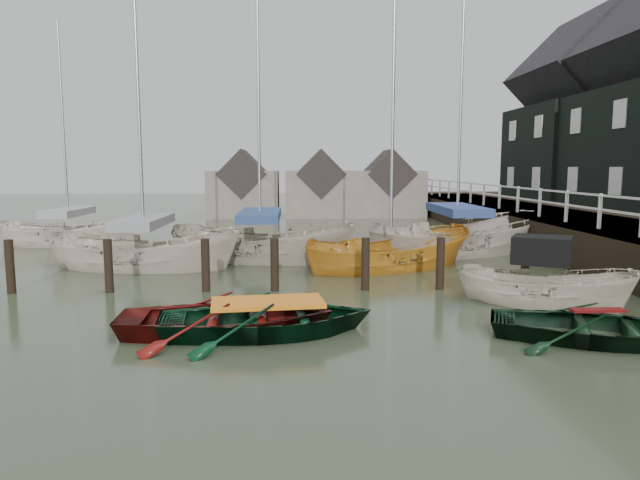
{
  "coord_description": "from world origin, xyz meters",
  "views": [
    {
      "loc": [
        -0.65,
        -11.79,
        3.24
      ],
      "look_at": [
        -0.02,
        2.59,
        1.4
      ],
      "focal_mm": 32.0,
      "sensor_mm": 36.0,
      "label": 1
    }
  ],
  "objects_px": {
    "rowboat_dkgreen": "(595,341)",
    "sailboat_b": "(261,258)",
    "rowboat_green": "(268,333)",
    "sailboat_c": "(390,267)",
    "rowboat_red": "(228,333)",
    "sailboat_d": "(456,252)",
    "sailboat_e": "(70,243)",
    "sailboat_a": "(145,266)",
    "motorboat": "(543,301)"
  },
  "relations": [
    {
      "from": "rowboat_dkgreen",
      "to": "sailboat_b",
      "type": "bearing_deg",
      "value": 55.09
    },
    {
      "from": "rowboat_green",
      "to": "sailboat_c",
      "type": "relative_size",
      "value": 0.41
    },
    {
      "from": "rowboat_red",
      "to": "rowboat_green",
      "type": "bearing_deg",
      "value": -97.78
    },
    {
      "from": "rowboat_dkgreen",
      "to": "sailboat_c",
      "type": "height_order",
      "value": "sailboat_c"
    },
    {
      "from": "sailboat_d",
      "to": "rowboat_dkgreen",
      "type": "bearing_deg",
      "value": 160.22
    },
    {
      "from": "rowboat_dkgreen",
      "to": "sailboat_c",
      "type": "distance_m",
      "value": 8.38
    },
    {
      "from": "rowboat_green",
      "to": "sailboat_e",
      "type": "bearing_deg",
      "value": 27.23
    },
    {
      "from": "sailboat_a",
      "to": "sailboat_c",
      "type": "height_order",
      "value": "sailboat_a"
    },
    {
      "from": "motorboat",
      "to": "sailboat_e",
      "type": "distance_m",
      "value": 19.01
    },
    {
      "from": "rowboat_red",
      "to": "sailboat_b",
      "type": "xyz_separation_m",
      "value": [
        0.12,
        8.91,
        0.06
      ]
    },
    {
      "from": "sailboat_b",
      "to": "sailboat_d",
      "type": "relative_size",
      "value": 0.93
    },
    {
      "from": "rowboat_dkgreen",
      "to": "sailboat_e",
      "type": "xyz_separation_m",
      "value": [
        -15.13,
        14.02,
        0.06
      ]
    },
    {
      "from": "rowboat_dkgreen",
      "to": "sailboat_e",
      "type": "height_order",
      "value": "sailboat_e"
    },
    {
      "from": "sailboat_e",
      "to": "rowboat_dkgreen",
      "type": "bearing_deg",
      "value": -130.07
    },
    {
      "from": "sailboat_c",
      "to": "sailboat_d",
      "type": "relative_size",
      "value": 0.89
    },
    {
      "from": "rowboat_dkgreen",
      "to": "rowboat_red",
      "type": "bearing_deg",
      "value": 103.17
    },
    {
      "from": "rowboat_red",
      "to": "sailboat_a",
      "type": "relative_size",
      "value": 0.4
    },
    {
      "from": "motorboat",
      "to": "sailboat_a",
      "type": "relative_size",
      "value": 0.4
    },
    {
      "from": "rowboat_dkgreen",
      "to": "sailboat_c",
      "type": "xyz_separation_m",
      "value": [
        -2.55,
        7.98,
        0.01
      ]
    },
    {
      "from": "rowboat_dkgreen",
      "to": "sailboat_c",
      "type": "relative_size",
      "value": 0.37
    },
    {
      "from": "motorboat",
      "to": "sailboat_a",
      "type": "distance_m",
      "value": 12.08
    },
    {
      "from": "sailboat_b",
      "to": "sailboat_c",
      "type": "xyz_separation_m",
      "value": [
        4.32,
        -1.75,
        -0.05
      ]
    },
    {
      "from": "sailboat_a",
      "to": "sailboat_c",
      "type": "relative_size",
      "value": 1.02
    },
    {
      "from": "motorboat",
      "to": "rowboat_dkgreen",
      "type": "bearing_deg",
      "value": -155.76
    },
    {
      "from": "sailboat_b",
      "to": "sailboat_e",
      "type": "distance_m",
      "value": 9.3
    },
    {
      "from": "rowboat_red",
      "to": "rowboat_dkgreen",
      "type": "relative_size",
      "value": 1.1
    },
    {
      "from": "rowboat_red",
      "to": "sailboat_e",
      "type": "distance_m",
      "value": 15.5
    },
    {
      "from": "sailboat_e",
      "to": "sailboat_c",
      "type": "bearing_deg",
      "value": -112.9
    },
    {
      "from": "sailboat_a",
      "to": "sailboat_d",
      "type": "bearing_deg",
      "value": -66.12
    },
    {
      "from": "rowboat_red",
      "to": "motorboat",
      "type": "height_order",
      "value": "motorboat"
    },
    {
      "from": "rowboat_dkgreen",
      "to": "sailboat_a",
      "type": "distance_m",
      "value": 13.43
    },
    {
      "from": "sailboat_a",
      "to": "sailboat_c",
      "type": "xyz_separation_m",
      "value": [
        7.98,
        -0.34,
        -0.05
      ]
    },
    {
      "from": "rowboat_green",
      "to": "sailboat_d",
      "type": "xyz_separation_m",
      "value": [
        6.61,
        10.07,
        0.06
      ]
    },
    {
      "from": "sailboat_d",
      "to": "sailboat_e",
      "type": "relative_size",
      "value": 1.14
    },
    {
      "from": "rowboat_red",
      "to": "rowboat_green",
      "type": "xyz_separation_m",
      "value": [
        0.8,
        -0.06,
        0.0
      ]
    },
    {
      "from": "rowboat_green",
      "to": "sailboat_e",
      "type": "distance_m",
      "value": 15.99
    },
    {
      "from": "rowboat_green",
      "to": "sailboat_a",
      "type": "relative_size",
      "value": 0.4
    },
    {
      "from": "rowboat_dkgreen",
      "to": "sailboat_e",
      "type": "bearing_deg",
      "value": 67.07
    },
    {
      "from": "sailboat_b",
      "to": "sailboat_c",
      "type": "relative_size",
      "value": 1.05
    },
    {
      "from": "sailboat_c",
      "to": "rowboat_green",
      "type": "bearing_deg",
      "value": 130.0
    },
    {
      "from": "sailboat_d",
      "to": "sailboat_e",
      "type": "bearing_deg",
      "value": 60.85
    },
    {
      "from": "rowboat_dkgreen",
      "to": "sailboat_b",
      "type": "height_order",
      "value": "sailboat_b"
    },
    {
      "from": "sailboat_c",
      "to": "sailboat_d",
      "type": "height_order",
      "value": "sailboat_d"
    },
    {
      "from": "sailboat_e",
      "to": "motorboat",
      "type": "bearing_deg",
      "value": -123.5
    },
    {
      "from": "rowboat_red",
      "to": "sailboat_a",
      "type": "bearing_deg",
      "value": 21.95
    },
    {
      "from": "sailboat_a",
      "to": "rowboat_green",
      "type": "bearing_deg",
      "value": -139.11
    },
    {
      "from": "sailboat_d",
      "to": "sailboat_e",
      "type": "height_order",
      "value": "sailboat_d"
    },
    {
      "from": "sailboat_b",
      "to": "sailboat_d",
      "type": "distance_m",
      "value": 7.37
    },
    {
      "from": "motorboat",
      "to": "sailboat_a",
      "type": "bearing_deg",
      "value": 91.08
    },
    {
      "from": "motorboat",
      "to": "rowboat_green",
      "type": "bearing_deg",
      "value": 135.93
    }
  ]
}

